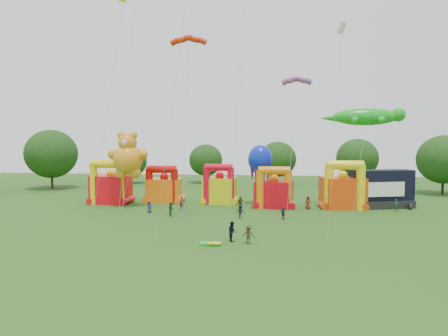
# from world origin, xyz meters

# --- Properties ---
(ground) EXTENTS (160.00, 160.00, 0.00)m
(ground) POSITION_xyz_m (0.00, 0.00, 0.00)
(ground) COLOR #275217
(ground) RESTS_ON ground
(tree_ring) EXTENTS (124.70, 126.81, 12.07)m
(tree_ring) POSITION_xyz_m (-1.19, 0.62, 6.26)
(tree_ring) COLOR #352314
(tree_ring) RESTS_ON ground
(bouncy_castle_0) EXTENTS (5.73, 4.74, 6.90)m
(bouncy_castle_0) POSITION_xyz_m (-18.48, 26.80, 2.61)
(bouncy_castle_0) COLOR red
(bouncy_castle_0) RESTS_ON ground
(bouncy_castle_1) EXTENTS (5.24, 4.23, 5.96)m
(bouncy_castle_1) POSITION_xyz_m (-10.43, 28.89, 2.27)
(bouncy_castle_1) COLOR orange
(bouncy_castle_1) RESTS_ON ground
(bouncy_castle_2) EXTENTS (5.27, 4.46, 6.29)m
(bouncy_castle_2) POSITION_xyz_m (-1.44, 28.71, 2.40)
(bouncy_castle_2) COLOR yellow
(bouncy_castle_2) RESTS_ON ground
(bouncy_castle_3) EXTENTS (5.93, 5.17, 6.14)m
(bouncy_castle_3) POSITION_xyz_m (6.99, 25.95, 2.33)
(bouncy_castle_3) COLOR red
(bouncy_castle_3) RESTS_ON ground
(bouncy_castle_4) EXTENTS (6.55, 5.69, 7.04)m
(bouncy_castle_4) POSITION_xyz_m (16.99, 26.49, 2.66)
(bouncy_castle_4) COLOR #E4410C
(bouncy_castle_4) RESTS_ON ground
(stage_trailer) EXTENTS (9.47, 5.64, 5.60)m
(stage_trailer) POSITION_xyz_m (22.75, 27.70, 2.70)
(stage_trailer) COLOR black
(stage_trailer) RESTS_ON ground
(teddy_bear_kite) EXTENTS (6.04, 5.69, 11.28)m
(teddy_bear_kite) POSITION_xyz_m (-14.48, 23.74, 7.09)
(teddy_bear_kite) COLOR orange
(teddy_bear_kite) RESTS_ON ground
(gecko_kite) EXTENTS (12.46, 8.12, 14.79)m
(gecko_kite) POSITION_xyz_m (19.48, 26.56, 8.36)
(gecko_kite) COLOR #17A51C
(gecko_kite) RESTS_ON ground
(octopus_kite) EXTENTS (3.73, 7.42, 9.29)m
(octopus_kite) POSITION_xyz_m (4.55, 27.35, 4.85)
(octopus_kite) COLOR #0C24BF
(octopus_kite) RESTS_ON ground
(parafoil_kites) EXTENTS (25.89, 13.61, 32.11)m
(parafoil_kites) POSITION_xyz_m (-0.97, 16.36, 12.23)
(parafoil_kites) COLOR red
(parafoil_kites) RESTS_ON ground
(diamond_kites) EXTENTS (28.85, 21.62, 37.80)m
(diamond_kites) POSITION_xyz_m (-0.25, 14.81, 14.78)
(diamond_kites) COLOR red
(diamond_kites) RESTS_ON ground
(folded_kite_bundle) EXTENTS (2.06, 1.21, 0.31)m
(folded_kite_bundle) POSITION_xyz_m (0.88, 3.83, 0.14)
(folded_kite_bundle) COLOR green
(folded_kite_bundle) RESTS_ON ground
(spectator_0) EXTENTS (0.89, 0.69, 1.61)m
(spectator_0) POSITION_xyz_m (-9.98, 19.56, 0.80)
(spectator_0) COLOR #282D43
(spectator_0) RESTS_ON ground
(spectator_1) EXTENTS (0.78, 0.83, 1.91)m
(spectator_1) POSITION_xyz_m (-6.09, 22.48, 0.96)
(spectator_1) COLOR maroon
(spectator_1) RESTS_ON ground
(spectator_2) EXTENTS (1.02, 1.10, 1.82)m
(spectator_2) POSITION_xyz_m (-6.42, 17.61, 0.91)
(spectator_2) COLOR #194028
(spectator_2) RESTS_ON ground
(spectator_3) EXTENTS (1.25, 0.89, 1.75)m
(spectator_3) POSITION_xyz_m (2.68, 17.17, 0.88)
(spectator_3) COLOR black
(spectator_3) RESTS_ON ground
(spectator_4) EXTENTS (1.19, 0.94, 1.88)m
(spectator_4) POSITION_xyz_m (2.21, 23.69, 0.94)
(spectator_4) COLOR #3A3217
(spectator_4) RESTS_ON ground
(spectator_5) EXTENTS (0.68, 1.49, 1.55)m
(spectator_5) POSITION_xyz_m (8.06, 17.20, 0.77)
(spectator_5) COLOR #222439
(spectator_5) RESTS_ON ground
(spectator_6) EXTENTS (0.98, 0.69, 1.88)m
(spectator_6) POSITION_xyz_m (11.86, 25.00, 0.94)
(spectator_6) COLOR #5B291A
(spectator_6) RESTS_ON ground
(spectator_7) EXTENTS (0.74, 0.65, 1.69)m
(spectator_7) POSITION_xyz_m (23.88, 24.33, 0.85)
(spectator_7) COLOR #1A4127
(spectator_7) RESTS_ON ground
(spectator_8) EXTENTS (1.00, 1.14, 1.96)m
(spectator_8) POSITION_xyz_m (2.73, 5.50, 0.98)
(spectator_8) COLOR black
(spectator_8) RESTS_ON ground
(spectator_9) EXTENTS (1.24, 0.81, 1.80)m
(spectator_9) POSITION_xyz_m (4.36, 4.77, 0.90)
(spectator_9) COLOR #362E15
(spectator_9) RESTS_ON ground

